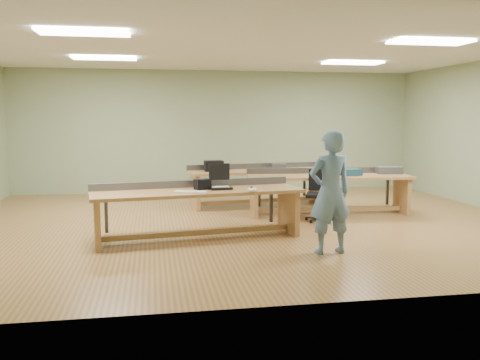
# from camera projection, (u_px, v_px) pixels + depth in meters

# --- Properties ---
(floor) EXTENTS (10.00, 10.00, 0.00)m
(floor) POSITION_uv_depth(u_px,v_px,m) (247.00, 222.00, 8.99)
(floor) COLOR olive
(floor) RESTS_ON ground
(ceiling) EXTENTS (10.00, 10.00, 0.00)m
(ceiling) POSITION_uv_depth(u_px,v_px,m) (248.00, 49.00, 8.62)
(ceiling) COLOR silver
(ceiling) RESTS_ON wall_back
(wall_back) EXTENTS (10.00, 0.04, 3.00)m
(wall_back) POSITION_uv_depth(u_px,v_px,m) (218.00, 131.00, 12.72)
(wall_back) COLOR gray
(wall_back) RESTS_ON floor
(wall_front) EXTENTS (10.00, 0.04, 3.00)m
(wall_front) POSITION_uv_depth(u_px,v_px,m) (324.00, 154.00, 4.89)
(wall_front) COLOR gray
(wall_front) RESTS_ON floor
(fluor_panels) EXTENTS (6.20, 3.50, 0.03)m
(fluor_panels) POSITION_uv_depth(u_px,v_px,m) (248.00, 51.00, 8.62)
(fluor_panels) COLOR white
(fluor_panels) RESTS_ON ceiling
(workbench_front) EXTENTS (3.26, 1.27, 0.86)m
(workbench_front) POSITION_uv_depth(u_px,v_px,m) (197.00, 202.00, 7.75)
(workbench_front) COLOR #B3874B
(workbench_front) RESTS_ON floor
(workbench_mid) EXTENTS (3.16, 1.09, 0.86)m
(workbench_mid) POSITION_uv_depth(u_px,v_px,m) (329.00, 185.00, 9.75)
(workbench_mid) COLOR #B3874B
(workbench_mid) RESTS_ON floor
(workbench_back) EXTENTS (2.98, 1.12, 0.86)m
(workbench_back) POSITION_uv_depth(u_px,v_px,m) (258.00, 179.00, 10.70)
(workbench_back) COLOR #B3874B
(workbench_back) RESTS_ON floor
(person) EXTENTS (0.66, 0.48, 1.68)m
(person) POSITION_uv_depth(u_px,v_px,m) (330.00, 192.00, 6.86)
(person) COLOR #647EA3
(person) RESTS_ON floor
(laptop_base) EXTENTS (0.34, 0.28, 0.04)m
(laptop_base) POSITION_uv_depth(u_px,v_px,m) (221.00, 188.00, 7.81)
(laptop_base) COLOR black
(laptop_base) RESTS_ON workbench_front
(laptop_screen) EXTENTS (0.33, 0.03, 0.26)m
(laptop_screen) POSITION_uv_depth(u_px,v_px,m) (219.00, 172.00, 7.91)
(laptop_screen) COLOR black
(laptop_screen) RESTS_ON laptop_base
(keyboard) EXTENTS (0.49, 0.30, 0.03)m
(keyboard) POSITION_uv_depth(u_px,v_px,m) (191.00, 192.00, 7.43)
(keyboard) COLOR silver
(keyboard) RESTS_ON workbench_front
(trackball_mouse) EXTENTS (0.16, 0.18, 0.07)m
(trackball_mouse) POSITION_uv_depth(u_px,v_px,m) (252.00, 190.00, 7.52)
(trackball_mouse) COLOR white
(trackball_mouse) RESTS_ON workbench_front
(camera_bag) EXTENTS (0.27, 0.23, 0.16)m
(camera_bag) POSITION_uv_depth(u_px,v_px,m) (202.00, 184.00, 7.78)
(camera_bag) COLOR black
(camera_bag) RESTS_ON workbench_front
(task_chair) EXTENTS (0.65, 0.65, 0.92)m
(task_chair) POSITION_uv_depth(u_px,v_px,m) (319.00, 202.00, 9.08)
(task_chair) COLOR black
(task_chair) RESTS_ON floor
(parts_bin_teal) EXTENTS (0.40, 0.33, 0.13)m
(parts_bin_teal) POSITION_uv_depth(u_px,v_px,m) (351.00, 172.00, 9.66)
(parts_bin_teal) COLOR #163A49
(parts_bin_teal) RESTS_ON workbench_mid
(parts_bin_grey) EXTENTS (0.52, 0.36, 0.13)m
(parts_bin_grey) POSITION_uv_depth(u_px,v_px,m) (388.00, 170.00, 10.00)
(parts_bin_grey) COLOR #3A3A3D
(parts_bin_grey) RESTS_ON workbench_mid
(mug) EXTENTS (0.15, 0.15, 0.09)m
(mug) POSITION_uv_depth(u_px,v_px,m) (334.00, 172.00, 9.79)
(mug) COLOR #3A3A3D
(mug) RESTS_ON workbench_mid
(drinks_can) EXTENTS (0.08, 0.08, 0.12)m
(drinks_can) POSITION_uv_depth(u_px,v_px,m) (315.00, 172.00, 9.73)
(drinks_can) COLOR silver
(drinks_can) RESTS_ON workbench_mid
(storage_box_back) EXTENTS (0.39, 0.29, 0.21)m
(storage_box_back) POSITION_uv_depth(u_px,v_px,m) (214.00, 166.00, 10.41)
(storage_box_back) COLOR black
(storage_box_back) RESTS_ON workbench_back
(tray_back) EXTENTS (0.35, 0.29, 0.12)m
(tray_back) POSITION_uv_depth(u_px,v_px,m) (279.00, 167.00, 10.77)
(tray_back) COLOR #3A3A3D
(tray_back) RESTS_ON workbench_back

